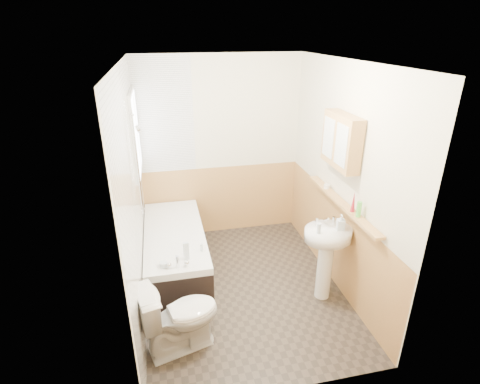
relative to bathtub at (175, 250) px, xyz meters
name	(u,v)px	position (x,y,z in m)	size (l,w,h in m)	color
floor	(243,287)	(0.73, -0.52, -0.28)	(2.80, 2.80, 0.00)	#2C251F
ceiling	(244,61)	(0.73, -0.52, 2.22)	(2.80, 2.80, 0.00)	white
wall_back	(220,149)	(0.73, 0.89, 0.97)	(2.20, 0.02, 2.50)	beige
wall_front	(288,267)	(0.73, -1.93, 0.97)	(2.20, 0.02, 2.50)	beige
wall_left	(132,198)	(-0.38, -0.52, 0.97)	(0.02, 2.80, 2.50)	beige
wall_right	(342,180)	(1.84, -0.52, 0.97)	(0.02, 2.80, 2.50)	beige
wainscot_right	(333,240)	(1.82, -0.52, 0.22)	(0.01, 2.80, 1.00)	tan
wainscot_front	(282,345)	(0.73, -1.90, 0.22)	(2.20, 0.01, 1.00)	tan
wainscot_back	(222,200)	(0.73, 0.87, 0.22)	(2.20, 0.01, 1.00)	tan
tile_cladding_left	(135,198)	(-0.36, -0.52, 0.97)	(0.01, 2.80, 2.50)	white
tile_return_back	(164,116)	(0.00, 0.87, 1.47)	(0.75, 0.01, 1.50)	white
window	(136,134)	(-0.33, 0.43, 1.37)	(0.03, 0.79, 0.99)	white
bathtub	(175,250)	(0.00, 0.00, 0.00)	(0.70, 1.70, 0.68)	black
shower_riser	(138,156)	(-0.31, -0.14, 1.28)	(0.10, 0.08, 1.14)	silver
toilet	(180,316)	(-0.03, -1.25, 0.08)	(0.41, 0.74, 0.72)	white
sink	(326,249)	(1.57, -0.85, 0.33)	(0.50, 0.41, 0.97)	white
pine_shelf	(341,203)	(1.77, -0.69, 0.78)	(0.10, 1.54, 0.03)	tan
medicine_cabinet	(341,141)	(1.74, -0.59, 1.44)	(0.15, 0.61, 0.55)	tan
foam_can	(359,209)	(1.77, -1.04, 0.87)	(0.05, 0.05, 0.16)	#59C647
green_bottle	(354,202)	(1.77, -0.93, 0.90)	(0.04, 0.04, 0.22)	maroon
black_jar	(327,186)	(1.77, -0.31, 0.82)	(0.07, 0.07, 0.05)	silver
soap_bottle	(340,226)	(1.68, -0.89, 0.62)	(0.08, 0.17, 0.08)	silver
clear_bottle	(319,229)	(1.43, -0.92, 0.63)	(0.04, 0.04, 0.11)	silver
blue_gel	(186,251)	(0.10, -0.62, 0.36)	(0.05, 0.03, 0.20)	silver
cream_jar	(164,264)	(-0.14, -0.71, 0.29)	(0.08, 0.08, 0.05)	silver
orange_bottle	(202,248)	(0.27, -0.50, 0.30)	(0.03, 0.03, 0.09)	silver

